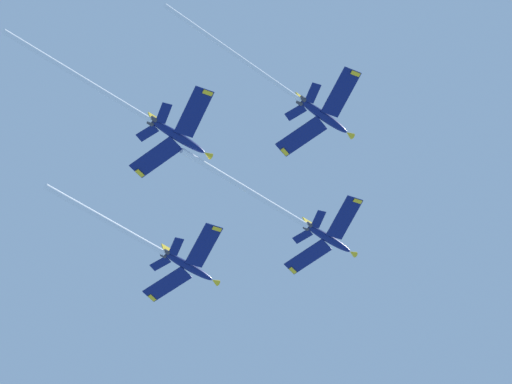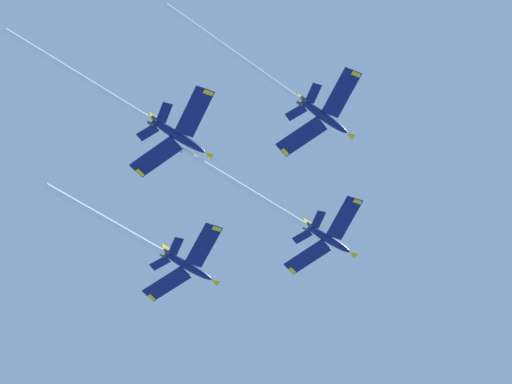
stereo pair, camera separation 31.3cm
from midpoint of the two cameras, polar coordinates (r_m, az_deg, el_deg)
jet_lead at (r=191.74m, az=2.27°, el=-1.51°), size 34.11×29.54×15.66m
jet_left_wing at (r=188.11m, az=-5.39°, el=-3.19°), size 31.52×26.60×14.12m
jet_right_wing at (r=178.71m, az=2.48°, el=5.14°), size 34.02×29.11×16.01m
jet_slot at (r=173.82m, az=-5.95°, el=4.07°), size 32.67×28.34×15.47m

